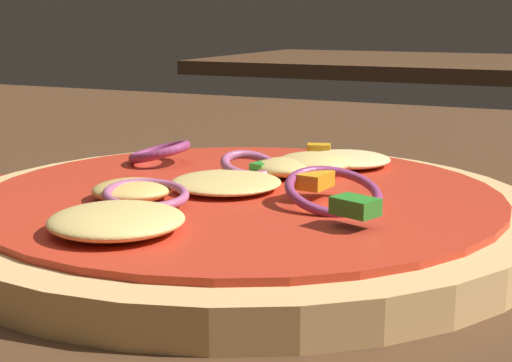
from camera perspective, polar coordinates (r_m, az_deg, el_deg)
name	(u,v)px	position (r m, az deg, el deg)	size (l,w,h in m)	color
dining_table	(201,254)	(0.37, -4.18, -5.51)	(1.47, 1.05, 0.03)	#4C301C
pizza	(237,210)	(0.35, -1.42, -2.23)	(0.27, 0.27, 0.03)	tan
background_table	(415,65)	(1.79, 11.83, 8.53)	(0.89, 0.61, 0.03)	#4C301C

